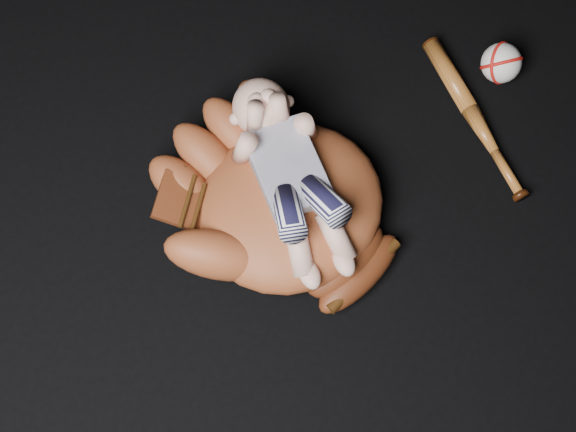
{
  "coord_description": "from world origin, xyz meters",
  "views": [
    {
      "loc": [
        -0.43,
        -0.54,
        1.4
      ],
      "look_at": [
        -0.19,
        -0.03,
        0.08
      ],
      "focal_mm": 50.0,
      "sensor_mm": 36.0,
      "label": 1
    }
  ],
  "objects_px": {
    "baseball_glove": "(290,202)",
    "baseball_bat": "(475,118)",
    "baseball": "(501,63)",
    "newborn_baby": "(294,181)"
  },
  "relations": [
    {
      "from": "baseball_bat",
      "to": "newborn_baby",
      "type": "bearing_deg",
      "value": -176.1
    },
    {
      "from": "newborn_baby",
      "to": "baseball_bat",
      "type": "xyz_separation_m",
      "value": [
        0.41,
        0.03,
        -0.12
      ]
    },
    {
      "from": "baseball_bat",
      "to": "baseball",
      "type": "height_order",
      "value": "baseball"
    },
    {
      "from": "newborn_baby",
      "to": "baseball_bat",
      "type": "relative_size",
      "value": 1.03
    },
    {
      "from": "baseball_glove",
      "to": "baseball",
      "type": "height_order",
      "value": "baseball_glove"
    },
    {
      "from": "baseball",
      "to": "newborn_baby",
      "type": "bearing_deg",
      "value": -168.13
    },
    {
      "from": "baseball",
      "to": "baseball_glove",
      "type": "bearing_deg",
      "value": -167.45
    },
    {
      "from": "newborn_baby",
      "to": "baseball",
      "type": "bearing_deg",
      "value": 15.44
    },
    {
      "from": "baseball_glove",
      "to": "baseball_bat",
      "type": "bearing_deg",
      "value": -16.17
    },
    {
      "from": "baseball_glove",
      "to": "baseball_bat",
      "type": "height_order",
      "value": "baseball_glove"
    }
  ]
}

